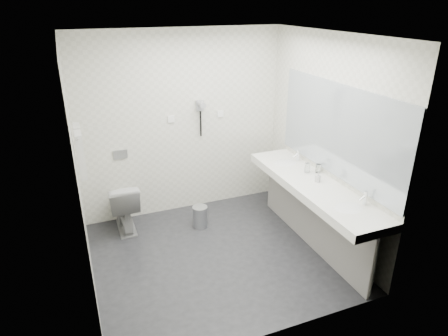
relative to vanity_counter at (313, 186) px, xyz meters
name	(u,v)px	position (x,y,z in m)	size (l,w,h in m)	color
floor	(217,255)	(-1.12, 0.20, -0.80)	(2.80, 2.80, 0.00)	#26262B
ceiling	(215,35)	(-1.12, 0.20, 1.70)	(2.80, 2.80, 0.00)	white
wall_back	(182,125)	(-1.12, 1.50, 0.45)	(2.80, 2.80, 0.00)	silver
wall_front	(275,215)	(-1.12, -1.10, 0.45)	(2.80, 2.80, 0.00)	silver
wall_left	(78,178)	(-2.52, 0.20, 0.45)	(2.60, 2.60, 0.00)	silver
wall_right	(326,142)	(0.27, 0.20, 0.45)	(2.60, 2.60, 0.00)	silver
vanity_counter	(313,186)	(0.00, 0.00, 0.00)	(0.55, 2.20, 0.10)	white
vanity_panel	(311,218)	(0.02, 0.00, -0.42)	(0.03, 2.15, 0.75)	gray
vanity_post_near	(373,267)	(0.05, -1.04, -0.42)	(0.06, 0.06, 0.75)	silver
vanity_post_far	(273,183)	(0.05, 1.04, -0.42)	(0.06, 0.06, 0.75)	silver
mirror	(337,131)	(0.26, 0.00, 0.65)	(0.02, 2.20, 1.05)	#B2BCC6
basin_near	(349,209)	(0.00, -0.65, 0.04)	(0.40, 0.31, 0.05)	white
basin_far	(285,164)	(0.00, 0.65, 0.04)	(0.40, 0.31, 0.05)	white
faucet_near	(365,198)	(0.19, -0.65, 0.12)	(0.04, 0.04, 0.15)	silver
faucet_far	(298,155)	(0.19, 0.65, 0.12)	(0.04, 0.04, 0.15)	silver
soap_bottle_a	(318,177)	(0.06, 0.00, 0.11)	(0.05, 0.05, 0.11)	white
glass_left	(318,168)	(0.22, 0.22, 0.10)	(0.06, 0.06, 0.11)	silver
glass_right	(307,168)	(0.10, 0.28, 0.11)	(0.07, 0.07, 0.12)	silver
toilet	(124,205)	(-2.03, 1.23, -0.46)	(0.38, 0.67, 0.68)	white
flush_plate	(120,154)	(-1.98, 1.49, 0.15)	(0.18, 0.02, 0.12)	#B2B5BA
pedal_bin	(200,217)	(-1.10, 0.90, -0.66)	(0.20, 0.20, 0.28)	#B2B5BA
bin_lid	(200,207)	(-1.10, 0.90, -0.51)	(0.20, 0.20, 0.01)	#B2B5BA
towel_rail	(76,131)	(-2.47, 0.75, 0.75)	(0.02, 0.02, 0.62)	silver
towel_near	(81,155)	(-2.46, 0.61, 0.53)	(0.07, 0.24, 0.48)	silver
towel_far	(79,146)	(-2.46, 0.89, 0.53)	(0.07, 0.24, 0.48)	silver
dryer_cradle	(200,106)	(-0.88, 1.47, 0.70)	(0.10, 0.04, 0.14)	#9B9DA1
dryer_barrel	(202,105)	(-0.88, 1.40, 0.73)	(0.08, 0.08, 0.14)	#9B9DA1
dryer_cord	(201,124)	(-0.88, 1.46, 0.45)	(0.02, 0.02, 0.35)	black
switch_plate_a	(171,119)	(-1.27, 1.49, 0.55)	(0.09, 0.02, 0.09)	white
switch_plate_b	(220,114)	(-0.57, 1.49, 0.55)	(0.09, 0.02, 0.09)	white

